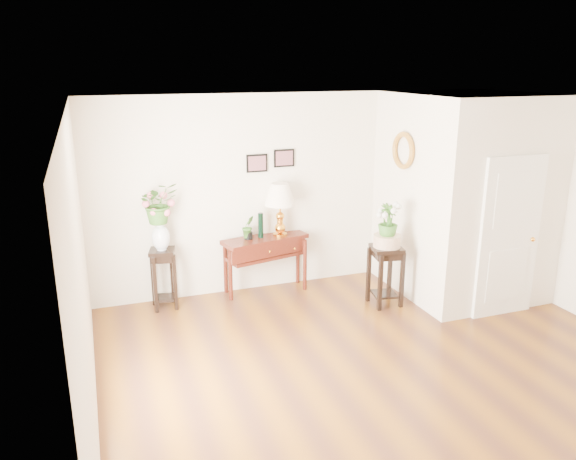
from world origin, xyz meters
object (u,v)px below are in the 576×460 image
plant_stand_a (164,279)px  plant_stand_b (385,276)px  table_lamp (280,212)px  console_table (265,264)px

plant_stand_a → plant_stand_b: bearing=-17.7°
plant_stand_a → plant_stand_b: (2.85, -0.91, 0.00)m
table_lamp → plant_stand_b: 1.71m
plant_stand_a → console_table: bearing=3.4°
console_table → plant_stand_a: 1.46m
plant_stand_a → plant_stand_b: 2.99m
console_table → plant_stand_b: bearing=-48.5°
console_table → plant_stand_a: (-1.46, -0.09, 0.00)m
plant_stand_a → table_lamp: bearing=2.9°
table_lamp → plant_stand_a: table_lamp is taller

